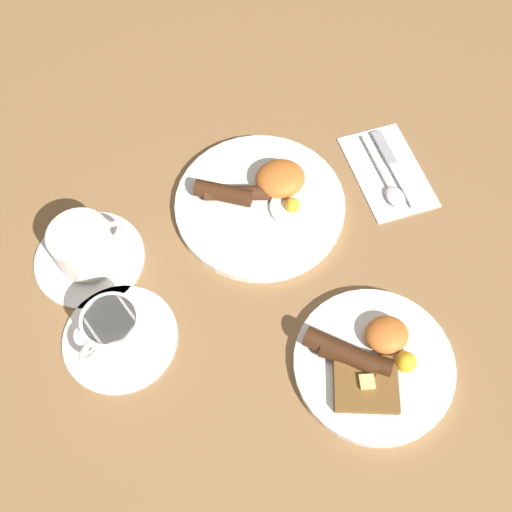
{
  "coord_description": "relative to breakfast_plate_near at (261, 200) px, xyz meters",
  "views": [
    {
      "loc": [
        0.14,
        0.51,
        0.82
      ],
      "look_at": [
        0.03,
        0.1,
        0.03
      ],
      "focal_mm": 42.0,
      "sensor_mm": 36.0,
      "label": 1
    }
  ],
  "objects": [
    {
      "name": "teacup_near",
      "position": [
        0.28,
        0.03,
        0.02
      ],
      "size": [
        0.17,
        0.17,
        0.08
      ],
      "color": "white",
      "rests_on": "ground_plane"
    },
    {
      "name": "teacup_far",
      "position": [
        0.26,
        0.17,
        0.02
      ],
      "size": [
        0.17,
        0.17,
        0.07
      ],
      "color": "white",
      "rests_on": "ground_plane"
    },
    {
      "name": "knife",
      "position": [
        -0.23,
        -0.02,
        -0.01
      ],
      "size": [
        0.02,
        0.16,
        0.01
      ],
      "rotation": [
        0.0,
        0.0,
        1.62
      ],
      "color": "silver",
      "rests_on": "napkin"
    },
    {
      "name": "napkin",
      "position": [
        -0.22,
        -0.01,
        -0.01
      ],
      "size": [
        0.12,
        0.19,
        0.01
      ],
      "primitive_type": "cube",
      "rotation": [
        0.0,
        0.0,
        0.04
      ],
      "color": "white",
      "rests_on": "ground_plane"
    },
    {
      "name": "breakfast_plate_near",
      "position": [
        0.0,
        0.0,
        0.0
      ],
      "size": [
        0.27,
        0.27,
        0.05
      ],
      "color": "white",
      "rests_on": "ground_plane"
    },
    {
      "name": "ground_plane",
      "position": [
        0.0,
        0.0,
        -0.01
      ],
      "size": [
        3.0,
        3.0,
        0.0
      ],
      "primitive_type": "plane",
      "color": "olive"
    },
    {
      "name": "breakfast_plate_far",
      "position": [
        -0.08,
        0.3,
        0.0
      ],
      "size": [
        0.23,
        0.23,
        0.04
      ],
      "color": "white",
      "rests_on": "ground_plane"
    },
    {
      "name": "spoon",
      "position": [
        -0.21,
        0.03,
        -0.0
      ],
      "size": [
        0.03,
        0.15,
        0.01
      ],
      "rotation": [
        0.0,
        0.0,
        1.63
      ],
      "color": "silver",
      "rests_on": "napkin"
    }
  ]
}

